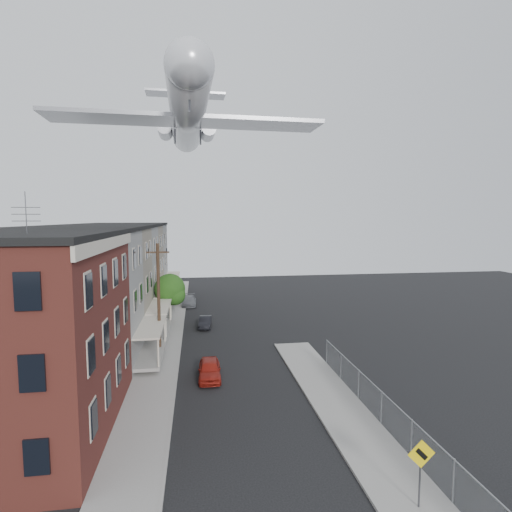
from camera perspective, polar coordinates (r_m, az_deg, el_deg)
The scene contains 19 objects.
ground at distance 17.99m, azimuth 1.72°, elevation -32.17°, with size 120.00×120.00×0.00m, color black.
sidewalk_left at distance 39.66m, azimuth -12.64°, elevation -10.67°, with size 3.00×62.00×0.12m, color gray.
sidewalk_right at distance 24.18m, azimuth 12.87°, elevation -21.54°, with size 3.00×26.00×0.12m, color gray.
curb_left at distance 39.58m, azimuth -10.51°, elevation -10.65°, with size 0.15×62.00×0.14m, color gray.
curb_right at distance 23.74m, azimuth 9.35°, elevation -21.99°, with size 0.15×26.00×0.14m, color gray.
corner_building at distance 23.76m, azimuth -32.07°, elevation -9.57°, with size 10.31×12.30×12.15m.
row_house_a at distance 32.47m, azimuth -25.30°, elevation -5.47°, with size 11.98×7.00×10.30m.
row_house_b at distance 39.12m, azimuth -22.35°, elevation -3.57°, with size 11.98×7.00×10.30m.
row_house_c at distance 45.87m, azimuth -20.27°, elevation -2.22°, with size 11.98×7.00×10.30m.
row_house_d at distance 52.69m, azimuth -18.73°, elevation -1.22°, with size 11.98×7.00×10.30m.
row_house_e at distance 59.56m, azimuth -17.54°, elevation -0.45°, with size 11.98×7.00×10.30m.
chainlink_fence at distance 23.51m, azimuth 17.49°, elevation -19.95°, with size 0.06×18.06×1.90m.
warning_sign at distance 17.84m, azimuth 22.48°, elevation -25.66°, with size 1.10×0.11×2.80m.
utility_pole at distance 32.77m, azimuth -13.74°, elevation -5.81°, with size 1.80×0.26×9.00m.
street_tree at distance 42.70m, azimuth -12.06°, elevation -4.83°, with size 3.22×3.20×5.20m.
car_near at distance 28.60m, azimuth -6.66°, elevation -15.79°, with size 1.51×3.76×1.28m, color maroon.
car_mid at distance 40.97m, azimuth -7.26°, elevation -9.35°, with size 1.16×3.34×1.10m, color black.
car_far at distance 51.15m, azimuth -9.55°, elevation -6.32°, with size 1.72×4.23×1.23m, color slate.
airplane at distance 37.73m, azimuth -9.76°, elevation 19.27°, with size 22.66×25.87×7.52m.
Camera 1 is at (-2.56, -14.02, 10.98)m, focal length 28.00 mm.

